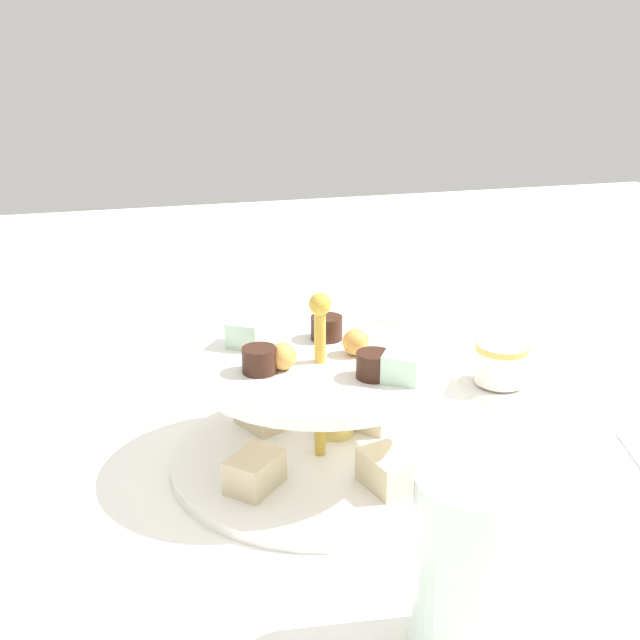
{
  "coord_description": "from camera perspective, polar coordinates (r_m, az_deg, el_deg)",
  "views": [
    {
      "loc": [
        -0.61,
        0.17,
        0.37
      ],
      "look_at": [
        0.0,
        0.0,
        0.14
      ],
      "focal_mm": 44.36,
      "sensor_mm": 36.0,
      "label": 1
    }
  ],
  "objects": [
    {
      "name": "ground_plane",
      "position": [
        0.74,
        0.0,
        -10.29
      ],
      "size": [
        2.4,
        2.4,
        0.0
      ],
      "primitive_type": "plane",
      "color": "white"
    },
    {
      "name": "tiered_serving_stand",
      "position": [
        0.72,
        0.01,
        -7.08
      ],
      "size": [
        0.27,
        0.27,
        0.16
      ],
      "color": "white",
      "rests_on": "ground_plane"
    },
    {
      "name": "water_glass_tall_right",
      "position": [
        0.52,
        10.45,
        -17.1
      ],
      "size": [
        0.07,
        0.07,
        0.13
      ],
      "primitive_type": "cylinder",
      "color": "silver",
      "rests_on": "ground_plane"
    },
    {
      "name": "water_glass_short_left",
      "position": [
        0.94,
        4.96,
        -1.25
      ],
      "size": [
        0.06,
        0.06,
        0.07
      ],
      "primitive_type": "cylinder",
      "color": "silver",
      "rests_on": "ground_plane"
    },
    {
      "name": "teacup_with_saucer",
      "position": [
        0.9,
        12.9,
        -3.28
      ],
      "size": [
        0.09,
        0.09,
        0.05
      ],
      "color": "white",
      "rests_on": "ground_plane"
    }
  ]
}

